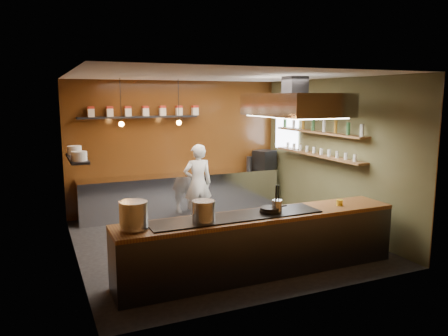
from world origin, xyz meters
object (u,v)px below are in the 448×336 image
stockpot_large (134,215)px  stockpot_small (204,211)px  espresso_machine (264,159)px  chef (198,183)px  extractor_hood (294,104)px

stockpot_large → stockpot_small: size_ratio=1.18×
espresso_machine → stockpot_large: bearing=-156.8°
chef → stockpot_small: bearing=76.4°
stockpot_small → chef: bearing=71.3°
extractor_hood → chef: 2.72m
extractor_hood → stockpot_large: 3.69m
stockpot_small → extractor_hood: bearing=29.7°
extractor_hood → stockpot_small: bearing=-150.3°
extractor_hood → stockpot_small: (-2.24, -1.28, -1.42)m
espresso_machine → chef: 2.17m
stockpot_small → espresso_machine: 4.88m
stockpot_small → chef: size_ratio=0.19×
extractor_hood → chef: bearing=124.4°
extractor_hood → stockpot_small: extractor_hood is taller
stockpot_small → chef: (1.03, 3.05, -0.26)m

